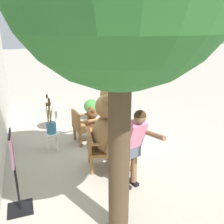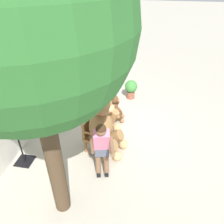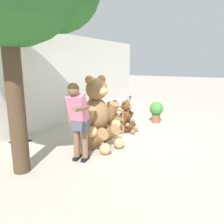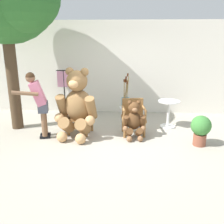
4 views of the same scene
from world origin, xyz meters
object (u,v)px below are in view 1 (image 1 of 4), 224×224
(wooden_chair_left, at_px, (97,148))
(round_side_table, at_px, (56,116))
(wooden_chair_right, at_px, (83,125))
(brush_bucket, at_px, (51,125))
(teddy_bear_small, at_px, (93,124))
(potted_plant, at_px, (91,108))
(teddy_bear_large, at_px, (110,131))
(clothing_display_stand, at_px, (15,171))
(person_visitor, at_px, (134,143))
(white_stool, at_px, (52,137))

(wooden_chair_left, bearing_deg, round_side_table, 13.40)
(wooden_chair_right, bearing_deg, brush_bucket, 104.24)
(teddy_bear_small, height_order, potted_plant, teddy_bear_small)
(teddy_bear_large, xyz_separation_m, potted_plant, (2.79, -0.35, -0.41))
(clothing_display_stand, bearing_deg, wooden_chair_left, -63.07)
(brush_bucket, bearing_deg, wooden_chair_left, -144.15)
(person_visitor, distance_m, potted_plant, 3.69)
(wooden_chair_right, xyz_separation_m, white_stool, (-0.20, 0.79, -0.11))
(teddy_bear_large, height_order, person_visitor, teddy_bear_large)
(teddy_bear_large, height_order, teddy_bear_small, teddy_bear_large)
(person_visitor, relative_size, potted_plant, 2.29)
(person_visitor, height_order, brush_bucket, person_visitor)
(potted_plant, bearing_deg, teddy_bear_large, 172.78)
(person_visitor, bearing_deg, wooden_chair_right, 10.46)
(white_stool, bearing_deg, round_side_table, -12.80)
(wooden_chair_left, bearing_deg, white_stool, 35.76)
(wooden_chair_left, bearing_deg, brush_bucket, 35.85)
(potted_plant, distance_m, clothing_display_stand, 4.18)
(person_visitor, bearing_deg, wooden_chair_left, 24.37)
(wooden_chair_right, xyz_separation_m, round_side_table, (0.93, 0.53, -0.01))
(brush_bucket, xyz_separation_m, potted_plant, (1.66, -1.41, -0.27))
(teddy_bear_large, distance_m, person_visitor, 0.88)
(round_side_table, height_order, clothing_display_stand, clothing_display_stand)
(brush_bucket, bearing_deg, round_side_table, -12.97)
(clothing_display_stand, bearing_deg, brush_bucket, -22.15)
(teddy_bear_large, relative_size, clothing_display_stand, 1.21)
(wooden_chair_left, xyz_separation_m, person_visitor, (-0.89, -0.40, 0.46))
(person_visitor, bearing_deg, round_side_table, 16.67)
(wooden_chair_left, xyz_separation_m, teddy_bear_large, (-0.03, -0.27, 0.34))
(brush_bucket, relative_size, clothing_display_stand, 0.68)
(person_visitor, height_order, round_side_table, person_visitor)
(teddy_bear_small, relative_size, brush_bucket, 0.98)
(wooden_chair_right, height_order, teddy_bear_small, teddy_bear_small)
(wooden_chair_left, relative_size, person_visitor, 0.55)
(wooden_chair_left, xyz_separation_m, teddy_bear_small, (1.31, -0.29, -0.02))
(white_stool, bearing_deg, wooden_chair_left, -144.24)
(wooden_chair_right, bearing_deg, teddy_bear_small, -87.52)
(wooden_chair_right, relative_size, white_stool, 1.87)
(teddy_bear_small, distance_m, clothing_display_stand, 2.82)
(white_stool, xyz_separation_m, clothing_display_stand, (-1.89, 0.77, 0.36))
(teddy_bear_large, distance_m, brush_bucket, 1.55)
(round_side_table, bearing_deg, person_visitor, -163.33)
(white_stool, bearing_deg, potted_plant, -40.29)
(round_side_table, bearing_deg, wooden_chair_right, -150.36)
(teddy_bear_large, distance_m, potted_plant, 2.84)
(person_visitor, xyz_separation_m, round_side_table, (3.12, 0.93, -0.47))
(clothing_display_stand, bearing_deg, teddy_bear_large, -67.28)
(teddy_bear_small, relative_size, round_side_table, 1.26)
(teddy_bear_small, relative_size, clothing_display_stand, 0.67)
(round_side_table, bearing_deg, clothing_display_stand, 161.18)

